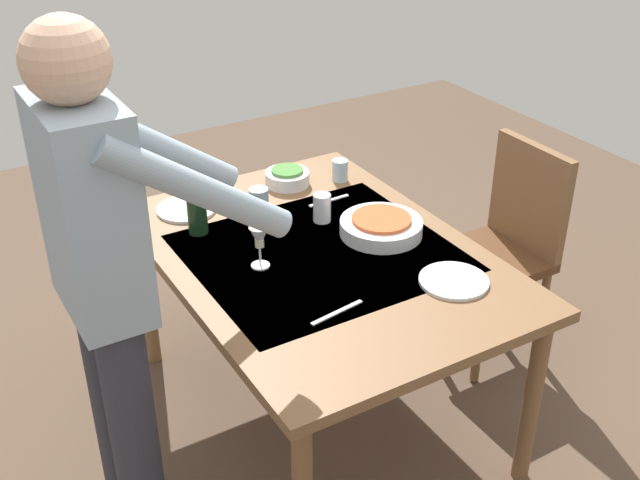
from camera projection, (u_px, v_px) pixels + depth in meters
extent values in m
plane|color=brown|center=(320.00, 411.00, 3.11)|extent=(6.00, 6.00, 0.00)
cube|color=brown|center=(320.00, 257.00, 2.76)|extent=(1.44, 1.03, 0.04)
cube|color=#C6AD89|center=(320.00, 253.00, 2.75)|extent=(0.79, 0.87, 0.00)
cylinder|color=brown|center=(532.00, 401.00, 2.65)|extent=(0.06, 0.06, 0.69)
cylinder|color=brown|center=(331.00, 237.00, 3.62)|extent=(0.06, 0.06, 0.69)
cylinder|color=brown|center=(146.00, 292.00, 3.23)|extent=(0.06, 0.06, 0.69)
cube|color=#523019|center=(489.00, 259.00, 3.25)|extent=(0.40, 0.40, 0.04)
cube|color=brown|center=(529.00, 196.00, 3.21)|extent=(0.40, 0.04, 0.45)
cylinder|color=brown|center=(541.00, 312.00, 3.31)|extent=(0.04, 0.04, 0.43)
cylinder|color=brown|center=(487.00, 275.00, 3.57)|extent=(0.04, 0.04, 0.43)
cylinder|color=brown|center=(479.00, 337.00, 3.16)|extent=(0.04, 0.04, 0.43)
cylinder|color=brown|center=(427.00, 297.00, 3.41)|extent=(0.04, 0.04, 0.43)
cylinder|color=#2D2D38|center=(115.00, 405.00, 2.50)|extent=(0.14, 0.14, 0.88)
cylinder|color=#2D2D38|center=(136.00, 444.00, 2.35)|extent=(0.14, 0.14, 0.88)
cube|color=#8C9EAD|center=(90.00, 210.00, 2.05)|extent=(0.36, 0.20, 0.60)
sphere|color=tan|center=(65.00, 60.00, 1.86)|extent=(0.22, 0.22, 0.22)
cylinder|color=#8C9EAD|center=(151.00, 144.00, 2.25)|extent=(0.08, 0.52, 0.40)
cylinder|color=#8C9EAD|center=(198.00, 189.00, 1.99)|extent=(0.08, 0.52, 0.40)
cylinder|color=black|center=(197.00, 208.00, 2.83)|extent=(0.07, 0.07, 0.20)
cylinder|color=black|center=(193.00, 172.00, 2.76)|extent=(0.03, 0.03, 0.08)
cylinder|color=black|center=(192.00, 160.00, 2.73)|extent=(0.03, 0.03, 0.02)
cylinder|color=white|center=(260.00, 265.00, 2.67)|extent=(0.06, 0.06, 0.01)
cylinder|color=white|center=(260.00, 256.00, 2.65)|extent=(0.01, 0.01, 0.07)
cone|color=white|center=(259.00, 237.00, 2.61)|extent=(0.07, 0.07, 0.07)
cylinder|color=beige|center=(260.00, 243.00, 2.63)|extent=(0.03, 0.03, 0.03)
cylinder|color=silver|center=(259.00, 200.00, 3.00)|extent=(0.08, 0.08, 0.09)
cylinder|color=silver|center=(340.00, 170.00, 3.24)|extent=(0.06, 0.06, 0.09)
cylinder|color=silver|center=(322.00, 208.00, 2.93)|extent=(0.07, 0.07, 0.11)
cylinder|color=silver|center=(380.00, 227.00, 2.85)|extent=(0.30, 0.30, 0.05)
cylinder|color=#C6562D|center=(381.00, 221.00, 2.84)|extent=(0.22, 0.22, 0.03)
cylinder|color=silver|center=(287.00, 178.00, 3.21)|extent=(0.18, 0.18, 0.05)
cylinder|color=#4C843D|center=(287.00, 173.00, 3.20)|extent=(0.13, 0.13, 0.03)
cylinder|color=silver|center=(454.00, 281.00, 2.58)|extent=(0.23, 0.23, 0.01)
cylinder|color=silver|center=(187.00, 209.00, 3.02)|extent=(0.23, 0.23, 0.01)
cube|color=silver|center=(337.00, 312.00, 2.43)|extent=(0.04, 0.20, 0.00)
cube|color=silver|center=(329.00, 201.00, 3.09)|extent=(0.02, 0.18, 0.00)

